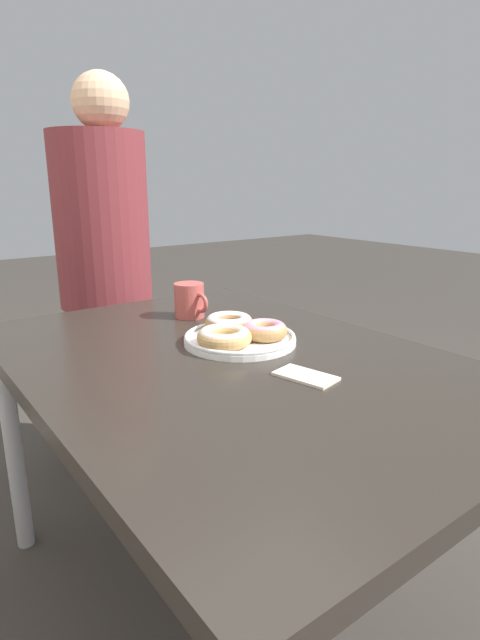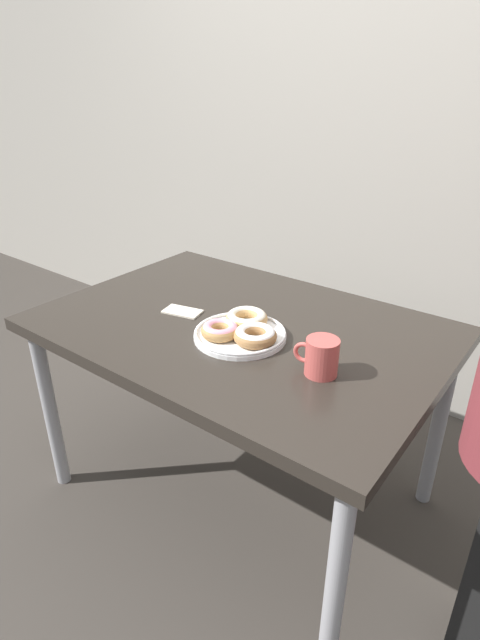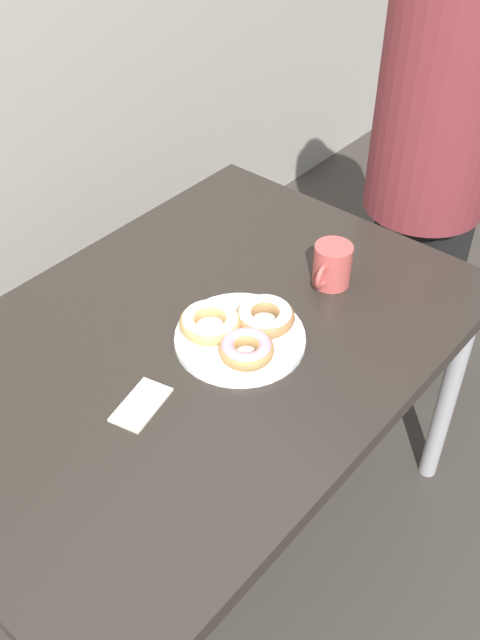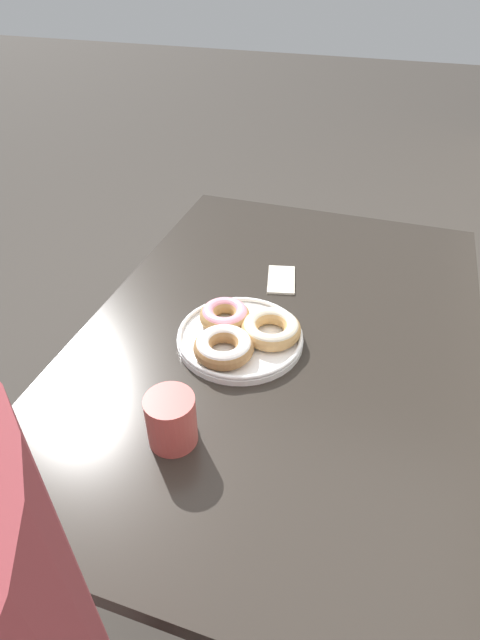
% 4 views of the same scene
% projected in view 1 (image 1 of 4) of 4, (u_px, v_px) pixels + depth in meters
% --- Properties ---
extents(ground_plane, '(14.00, 14.00, 0.00)m').
position_uv_depth(ground_plane, '(272.00, 579.00, 1.42)').
color(ground_plane, '#38332D').
extents(dining_table, '(1.27, 0.88, 0.71)m').
position_uv_depth(dining_table, '(229.00, 383.00, 1.17)').
color(dining_table, '#28231E').
rests_on(dining_table, ground_plane).
extents(donut_plate, '(0.29, 0.28, 0.06)m').
position_uv_depth(donut_plate, '(238.00, 333.00, 1.24)').
color(donut_plate, white).
rests_on(donut_plate, dining_table).
extents(coffee_mug, '(0.12, 0.09, 0.10)m').
position_uv_depth(coffee_mug, '(190.00, 300.00, 1.47)').
color(coffee_mug, '#B74C47').
rests_on(coffee_mug, dining_table).
extents(person_figure, '(0.37, 0.34, 1.45)m').
position_uv_depth(person_figure, '(103.00, 270.00, 1.86)').
color(person_figure, black).
rests_on(person_figure, ground_plane).
extents(napkin, '(0.14, 0.10, 0.01)m').
position_uv_depth(napkin, '(306.00, 376.00, 1.03)').
color(napkin, beige).
rests_on(napkin, dining_table).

